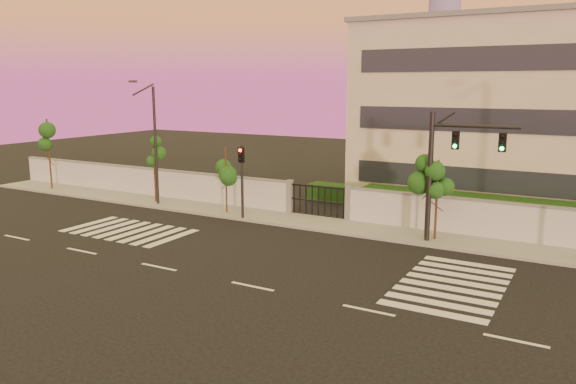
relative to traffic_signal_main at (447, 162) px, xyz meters
name	(u,v)px	position (x,y,z in m)	size (l,w,h in m)	color
ground	(253,287)	(-5.20, -9.77, -4.26)	(120.00, 120.00, 0.00)	black
sidewalk	(354,228)	(-5.20, 0.73, -4.18)	(60.00, 3.00, 0.15)	gray
perimeter_wall	(366,206)	(-5.10, 2.23, -3.19)	(60.00, 0.36, 2.20)	silver
hedge_row	(398,204)	(-4.04, 4.97, -3.44)	(41.00, 4.25, 1.80)	#11330F
institutional_building	(556,115)	(3.80, 12.22, 1.90)	(24.40, 12.40, 12.25)	beige
road_markings	(268,256)	(-6.78, -6.01, -4.25)	(57.00, 7.62, 0.02)	silver
street_tree_a	(48,138)	(-30.22, 0.33, -0.21)	(1.56, 1.24, 5.51)	#382314
street_tree_b	(154,155)	(-19.80, 0.57, -0.86)	(1.39, 1.11, 4.61)	#382314
street_tree_c	(226,165)	(-13.61, 0.25, -1.11)	(1.36, 1.08, 4.27)	#382314
street_tree_d	(428,177)	(-1.08, 0.61, -0.90)	(1.51, 1.20, 4.56)	#382314
street_tree_e	(438,182)	(-0.54, 0.49, -1.10)	(1.50, 1.19, 4.28)	#382314
traffic_signal_main	(447,162)	(0.00, 0.00, 0.00)	(4.26, 0.40, 6.73)	black
traffic_signal_secondary	(242,173)	(-11.91, -0.55, -1.35)	(0.36, 0.34, 4.58)	black
streetlight_west	(154,139)	(-19.23, -0.05, 0.24)	(0.50, 2.00, 8.31)	black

